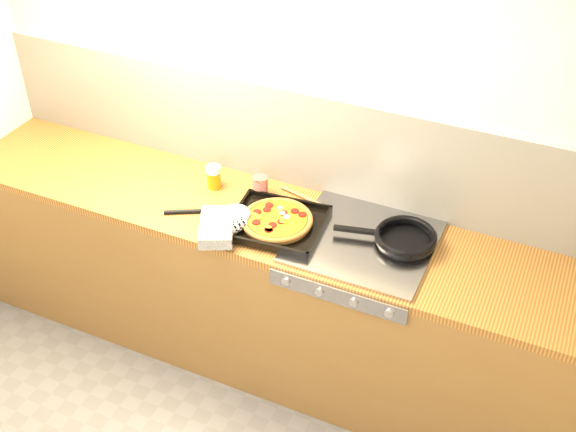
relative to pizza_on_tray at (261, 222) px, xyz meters
The scene contains 9 objects.
room_shell 0.44m from the pizza_on_tray, 90.65° to the left, with size 3.20×3.20×3.20m.
counter_run 0.50m from the pizza_on_tray, 92.28° to the left, with size 3.20×0.62×0.90m.
stovetop 0.46m from the pizza_on_tray, 12.72° to the left, with size 0.60×0.56×0.02m, color gray.
pizza_on_tray is the anchor object (origin of this frame).
frying_pan 0.63m from the pizza_on_tray, 14.49° to the left, with size 0.47×0.32×0.04m.
tomato_can 0.26m from the pizza_on_tray, 116.72° to the left, with size 0.09×0.09×0.11m.
juice_glass 0.41m from the pizza_on_tray, 149.61° to the left, with size 0.07×0.07×0.12m.
wooden_spoon 0.31m from the pizza_on_tray, 66.92° to the left, with size 0.30×0.10×0.02m.
black_spatula 0.33m from the pizza_on_tray, behind, with size 0.27×0.18×0.02m.
Camera 1 is at (1.16, -1.25, 2.89)m, focal length 45.00 mm.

